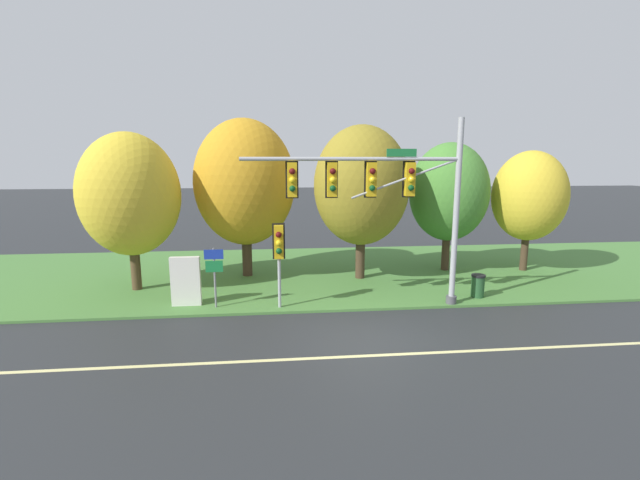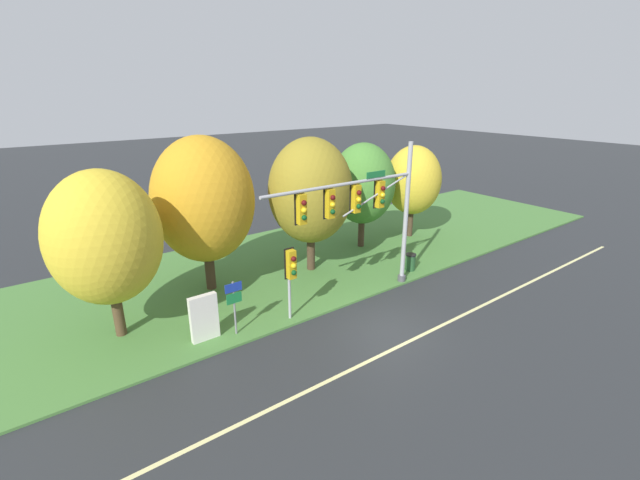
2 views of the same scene
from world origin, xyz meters
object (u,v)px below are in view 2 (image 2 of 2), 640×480
object	(u,v)px
tree_mid_verge	(363,184)
trash_bin	(410,262)
info_kiosk	(204,318)
tree_tall_centre	(413,180)
tree_left_of_mast	(204,200)
traffic_signal_mast	(365,206)
tree_behind_signpost	(310,191)
route_sign_post	(234,300)
tree_nearest_road	(105,238)
pedestrian_signal_near_kerb	(291,269)

from	to	relation	value
tree_mid_verge	trash_bin	distance (m)	5.65
info_kiosk	tree_tall_centre	bearing A→B (deg)	13.46
tree_tall_centre	tree_left_of_mast	bearing A→B (deg)	178.36
traffic_signal_mast	tree_behind_signpost	world-z (taller)	tree_behind_signpost
route_sign_post	tree_nearest_road	xyz separation A→B (m)	(-3.71, 2.73, 2.58)
traffic_signal_mast	info_kiosk	size ratio (longest dim) A/B	4.30
route_sign_post	info_kiosk	bearing A→B (deg)	162.98
route_sign_post	tree_tall_centre	distance (m)	15.55
traffic_signal_mast	route_sign_post	world-z (taller)	traffic_signal_mast
tree_left_of_mast	trash_bin	distance (m)	11.23
tree_behind_signpost	trash_bin	bearing A→B (deg)	-38.60
tree_mid_verge	info_kiosk	world-z (taller)	tree_mid_verge
info_kiosk	trash_bin	xyz separation A→B (m)	(11.59, -0.15, -0.47)
pedestrian_signal_near_kerb	info_kiosk	size ratio (longest dim) A/B	1.70
pedestrian_signal_near_kerb	tree_mid_verge	world-z (taller)	tree_mid_verge
tree_mid_verge	info_kiosk	size ratio (longest dim) A/B	3.35
route_sign_post	trash_bin	size ratio (longest dim) A/B	2.46
route_sign_post	tree_tall_centre	xyz separation A→B (m)	(14.81, 4.17, 2.26)
route_sign_post	tree_mid_verge	xyz separation A→B (m)	(10.87, 4.64, 2.44)
info_kiosk	trash_bin	bearing A→B (deg)	-0.76
pedestrian_signal_near_kerb	tree_left_of_mast	size ratio (longest dim) A/B	0.44
traffic_signal_mast	tree_mid_verge	world-z (taller)	traffic_signal_mast
traffic_signal_mast	info_kiosk	distance (m)	8.28
pedestrian_signal_near_kerb	info_kiosk	bearing A→B (deg)	168.05
pedestrian_signal_near_kerb	tree_mid_verge	xyz separation A→B (m)	(8.45, 5.05, 1.59)
tree_left_of_mast	tree_tall_centre	distance (m)	13.93
route_sign_post	trash_bin	bearing A→B (deg)	1.08
traffic_signal_mast	tree_tall_centre	xyz separation A→B (m)	(8.46, 4.66, -0.63)
traffic_signal_mast	route_sign_post	size ratio (longest dim) A/B	3.58
traffic_signal_mast	tree_left_of_mast	size ratio (longest dim) A/B	1.10
route_sign_post	tree_behind_signpost	distance (m)	7.73
tree_left_of_mast	tree_mid_verge	xyz separation A→B (m)	(9.96, 0.08, -0.52)
traffic_signal_mast	tree_tall_centre	distance (m)	9.68
pedestrian_signal_near_kerb	tree_nearest_road	world-z (taller)	tree_nearest_road
info_kiosk	tree_left_of_mast	bearing A→B (deg)	64.12
tree_tall_centre	info_kiosk	distance (m)	16.64
route_sign_post	info_kiosk	size ratio (longest dim) A/B	1.20
tree_mid_verge	info_kiosk	xyz separation A→B (m)	(-12.01, -4.29, -3.00)
pedestrian_signal_near_kerb	route_sign_post	xyz separation A→B (m)	(-2.41, 0.40, -0.85)
route_sign_post	tree_mid_verge	distance (m)	12.07
tree_nearest_road	tree_tall_centre	bearing A→B (deg)	4.44
traffic_signal_mast	tree_mid_verge	size ratio (longest dim) A/B	1.28
pedestrian_signal_near_kerb	tree_tall_centre	distance (m)	13.28
tree_left_of_mast	tree_tall_centre	xyz separation A→B (m)	(13.90, -0.40, -0.71)
pedestrian_signal_near_kerb	tree_behind_signpost	world-z (taller)	tree_behind_signpost
tree_nearest_road	tree_mid_verge	world-z (taller)	tree_nearest_road
traffic_signal_mast	trash_bin	bearing A→B (deg)	9.51
route_sign_post	tree_nearest_road	distance (m)	5.28
pedestrian_signal_near_kerb	traffic_signal_mast	bearing A→B (deg)	-1.30
tree_left_of_mast	traffic_signal_mast	bearing A→B (deg)	-42.89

